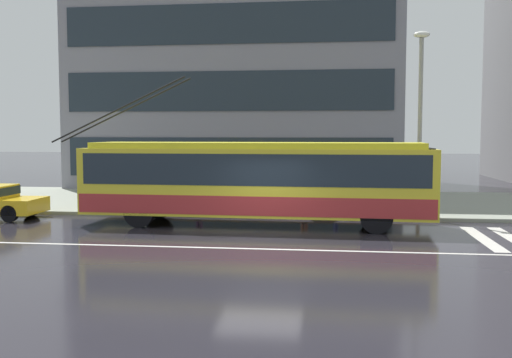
{
  "coord_description": "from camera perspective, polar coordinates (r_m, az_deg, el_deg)",
  "views": [
    {
      "loc": [
        2.04,
        -17.15,
        3.19
      ],
      "look_at": [
        -0.5,
        3.07,
        1.62
      ],
      "focal_mm": 41.16,
      "sensor_mm": 36.0,
      "label": 1
    }
  ],
  "objects": [
    {
      "name": "ground_plane",
      "position": [
        17.56,
        0.37,
        -6.05
      ],
      "size": [
        160.0,
        160.0,
        0.0
      ],
      "primitive_type": "plane",
      "color": "#26232A"
    },
    {
      "name": "sidewalk_slab",
      "position": [
        26.99,
        2.78,
        -2.22
      ],
      "size": [
        80.0,
        10.0,
        0.14
      ],
      "primitive_type": "cube",
      "color": "gray",
      "rests_on": "ground_plane"
    },
    {
      "name": "crosswalk_stripe_edge_near",
      "position": [
        19.28,
        21.13,
        -5.39
      ],
      "size": [
        0.44,
        4.4,
        0.01
      ],
      "primitive_type": "cube",
      "color": "beige",
      "rests_on": "ground_plane"
    },
    {
      "name": "lane_centre_line",
      "position": [
        16.39,
        -0.13,
        -6.79
      ],
      "size": [
        72.0,
        0.14,
        0.01
      ],
      "primitive_type": "cube",
      "color": "silver",
      "rests_on": "ground_plane"
    },
    {
      "name": "trolleybus",
      "position": [
        20.35,
        0.02,
        -0.08
      ],
      "size": [
        13.45,
        2.91,
        5.18
      ],
      "color": "yellow",
      "rests_on": "ground_plane"
    },
    {
      "name": "pedestrian_at_shelter",
      "position": [
        22.35,
        4.94,
        0.5
      ],
      "size": [
        1.32,
        1.32,
        1.94
      ],
      "color": "#524143",
      "rests_on": "sidewalk_slab"
    },
    {
      "name": "pedestrian_approaching_curb",
      "position": [
        24.34,
        -5.75,
        0.9
      ],
      "size": [
        1.18,
        1.18,
        1.97
      ],
      "color": "#2D2147",
      "rests_on": "sidewalk_slab"
    },
    {
      "name": "pedestrian_walking_past",
      "position": [
        22.48,
        7.78,
        -0.73
      ],
      "size": [
        0.44,
        0.44,
        1.76
      ],
      "color": "navy",
      "rests_on": "sidewalk_slab"
    },
    {
      "name": "pedestrian_waiting_by_pole",
      "position": [
        24.51,
        11.26,
        1.09
      ],
      "size": [
        1.53,
        1.53,
        2.04
      ],
      "color": "navy",
      "rests_on": "sidewalk_slab"
    },
    {
      "name": "street_lamp",
      "position": [
        22.79,
        15.67,
        6.7
      ],
      "size": [
        0.6,
        0.32,
        6.82
      ],
      "color": "gray",
      "rests_on": "sidewalk_slab"
    },
    {
      "name": "office_tower_corner_left",
      "position": [
        38.24,
        -1.22,
        13.25
      ],
      "size": [
        18.95,
        13.17,
        18.1
      ],
      "color": "gray",
      "rests_on": "ground_plane"
    }
  ]
}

